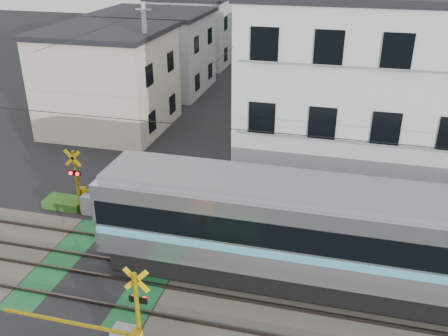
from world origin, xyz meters
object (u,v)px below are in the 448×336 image
(crossing_signal_far, at_px, (88,199))
(apartment_block, at_px, (356,94))
(crossing_signal_near, at_px, (126,336))
(pedestrian, at_px, (251,79))

(crossing_signal_far, relative_size, apartment_block, 0.46)
(crossing_signal_near, xyz_separation_m, crossing_signal_far, (-5.17, 7.31, 0.00))
(crossing_signal_near, xyz_separation_m, apartment_block, (5.91, 13.15, 3.94))
(apartment_block, distance_m, pedestrian, 17.80)
(crossing_signal_near, relative_size, pedestrian, 2.98)
(crossing_signal_far, height_order, apartment_block, apartment_block)
(crossing_signal_far, xyz_separation_m, pedestrian, (3.01, 21.23, 0.08))
(crossing_signal_near, bearing_deg, crossing_signal_far, 125.29)
(crossing_signal_near, distance_m, apartment_block, 14.95)
(crossing_signal_far, bearing_deg, pedestrian, 81.93)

